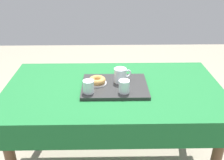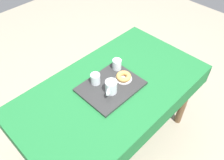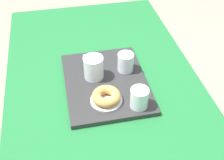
{
  "view_description": "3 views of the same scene",
  "coord_description": "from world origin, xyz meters",
  "views": [
    {
      "loc": [
        -0.04,
        -1.47,
        1.54
      ],
      "look_at": [
        -0.01,
        -0.03,
        0.81
      ],
      "focal_mm": 40.56,
      "sensor_mm": 36.0,
      "label": 1
    },
    {
      "loc": [
        0.81,
        0.8,
        1.97
      ],
      "look_at": [
        -0.03,
        -0.03,
        0.77
      ],
      "focal_mm": 37.22,
      "sensor_mm": 36.0,
      "label": 2
    },
    {
      "loc": [
        -0.9,
        0.16,
        1.58
      ],
      "look_at": [
        -0.02,
        -0.03,
        0.79
      ],
      "focal_mm": 47.87,
      "sensor_mm": 36.0,
      "label": 3
    }
  ],
  "objects": [
    {
      "name": "dining_table",
      "position": [
        0.0,
        0.0,
        0.64
      ],
      "size": [
        1.44,
        0.81,
        0.74
      ],
      "color": "#1E6B33",
      "rests_on": "ground"
    },
    {
      "name": "serving_tray",
      "position": [
        0.01,
        -0.01,
        0.75
      ],
      "size": [
        0.43,
        0.33,
        0.02
      ],
      "primitive_type": "cube",
      "color": "#2D2D2D",
      "rests_on": "dining_table"
    },
    {
      "name": "water_glass_near",
      "position": [
        -0.16,
        -0.1,
        0.8
      ],
      "size": [
        0.07,
        0.07,
        0.08
      ],
      "color": "white",
      "rests_on": "serving_tray"
    },
    {
      "name": "water_glass_far",
      "position": [
        0.06,
        -0.1,
        0.8
      ],
      "size": [
        0.07,
        0.07,
        0.08
      ],
      "color": "white",
      "rests_on": "serving_tray"
    },
    {
      "name": "tea_mug_left",
      "position": [
        0.05,
        0.04,
        0.81
      ],
      "size": [
        0.12,
        0.08,
        0.1
      ],
      "color": "white",
      "rests_on": "serving_tray"
    },
    {
      "name": "donut_plate_left",
      "position": [
        -0.11,
        0.01,
        0.77
      ],
      "size": [
        0.12,
        0.12,
        0.01
      ],
      "primitive_type": "cylinder",
      "color": "silver",
      "rests_on": "serving_tray"
    },
    {
      "name": "sugar_donut_left",
      "position": [
        -0.11,
        0.01,
        0.79
      ],
      "size": [
        0.11,
        0.11,
        0.04
      ],
      "primitive_type": "torus",
      "color": "tan",
      "rests_on": "donut_plate_left"
    }
  ]
}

